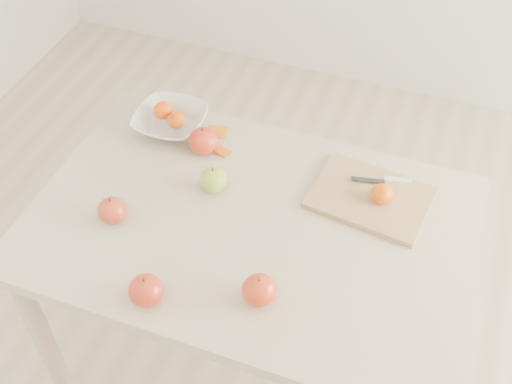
% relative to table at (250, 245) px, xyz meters
% --- Properties ---
extents(ground, '(3.50, 3.50, 0.00)m').
position_rel_table_xyz_m(ground, '(0.00, 0.00, -0.65)').
color(ground, '#C6B293').
rests_on(ground, ground).
extents(table, '(1.20, 0.80, 0.75)m').
position_rel_table_xyz_m(table, '(0.00, 0.00, 0.00)').
color(table, beige).
rests_on(table, ground).
extents(cutting_board, '(0.35, 0.27, 0.02)m').
position_rel_table_xyz_m(cutting_board, '(0.29, 0.20, 0.11)').
color(cutting_board, tan).
rests_on(cutting_board, table).
extents(board_tangerine, '(0.06, 0.06, 0.05)m').
position_rel_table_xyz_m(board_tangerine, '(0.32, 0.19, 0.14)').
color(board_tangerine, orange).
rests_on(board_tangerine, cutting_board).
extents(fruit_bowl, '(0.22, 0.22, 0.05)m').
position_rel_table_xyz_m(fruit_bowl, '(-0.37, 0.28, 0.13)').
color(fruit_bowl, silver).
rests_on(fruit_bowl, table).
extents(bowl_tangerine_near, '(0.06, 0.06, 0.06)m').
position_rel_table_xyz_m(bowl_tangerine_near, '(-0.40, 0.29, 0.15)').
color(bowl_tangerine_near, '#E74E08').
rests_on(bowl_tangerine_near, fruit_bowl).
extents(bowl_tangerine_far, '(0.06, 0.06, 0.05)m').
position_rel_table_xyz_m(bowl_tangerine_far, '(-0.34, 0.27, 0.15)').
color(bowl_tangerine_far, '#CC5C07').
rests_on(bowl_tangerine_far, fruit_bowl).
extents(orange_peel_a, '(0.07, 0.06, 0.01)m').
position_rel_table_xyz_m(orange_peel_a, '(-0.22, 0.31, 0.10)').
color(orange_peel_a, '#C9680E').
rests_on(orange_peel_a, table).
extents(orange_peel_b, '(0.05, 0.04, 0.01)m').
position_rel_table_xyz_m(orange_peel_b, '(-0.17, 0.23, 0.10)').
color(orange_peel_b, '#CB5A0E').
rests_on(orange_peel_b, table).
extents(paring_knife, '(0.17, 0.06, 0.01)m').
position_rel_table_xyz_m(paring_knife, '(0.33, 0.27, 0.12)').
color(paring_knife, white).
rests_on(paring_knife, cutting_board).
extents(apple_green, '(0.08, 0.08, 0.07)m').
position_rel_table_xyz_m(apple_green, '(-0.14, 0.08, 0.13)').
color(apple_green, olive).
rests_on(apple_green, table).
extents(apple_red_c, '(0.09, 0.09, 0.08)m').
position_rel_table_xyz_m(apple_red_c, '(-0.15, -0.32, 0.14)').
color(apple_red_c, maroon).
rests_on(apple_red_c, table).
extents(apple_red_b, '(0.08, 0.08, 0.07)m').
position_rel_table_xyz_m(apple_red_b, '(-0.35, -0.12, 0.13)').
color(apple_red_b, maroon).
rests_on(apple_red_b, table).
extents(apple_red_e, '(0.09, 0.09, 0.08)m').
position_rel_table_xyz_m(apple_red_e, '(0.11, -0.23, 0.14)').
color(apple_red_e, '#A31F18').
rests_on(apple_red_e, table).
extents(apple_red_a, '(0.09, 0.09, 0.08)m').
position_rel_table_xyz_m(apple_red_a, '(-0.23, 0.22, 0.14)').
color(apple_red_a, maroon).
rests_on(apple_red_a, table).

